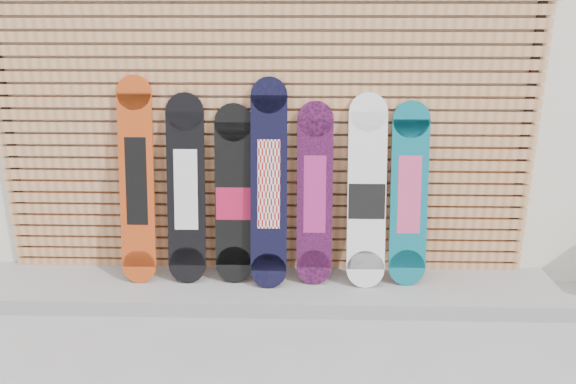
{
  "coord_description": "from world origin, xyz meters",
  "views": [
    {
      "loc": [
        0.15,
        -3.31,
        2.18
      ],
      "look_at": [
        0.04,
        0.75,
        0.85
      ],
      "focal_mm": 35.0,
      "sensor_mm": 36.0,
      "label": 1
    }
  ],
  "objects_px": {
    "snowboard_0": "(137,181)",
    "snowboard_4": "(315,194)",
    "snowboard_1": "(186,190)",
    "snowboard_2": "(234,196)",
    "snowboard_6": "(409,195)",
    "snowboard_5": "(367,193)",
    "snowboard_3": "(269,184)"
  },
  "relations": [
    {
      "from": "snowboard_4",
      "to": "snowboard_5",
      "type": "distance_m",
      "value": 0.4
    },
    {
      "from": "snowboard_3",
      "to": "snowboard_6",
      "type": "distance_m",
      "value": 1.08
    },
    {
      "from": "snowboard_3",
      "to": "snowboard_5",
      "type": "bearing_deg",
      "value": 0.85
    },
    {
      "from": "snowboard_5",
      "to": "snowboard_0",
      "type": "bearing_deg",
      "value": 179.36
    },
    {
      "from": "snowboard_0",
      "to": "snowboard_4",
      "type": "distance_m",
      "value": 1.38
    },
    {
      "from": "snowboard_6",
      "to": "snowboard_0",
      "type": "bearing_deg",
      "value": -179.82
    },
    {
      "from": "snowboard_2",
      "to": "snowboard_1",
      "type": "bearing_deg",
      "value": -179.15
    },
    {
      "from": "snowboard_3",
      "to": "snowboard_4",
      "type": "height_order",
      "value": "snowboard_3"
    },
    {
      "from": "snowboard_4",
      "to": "snowboard_3",
      "type": "bearing_deg",
      "value": -174.22
    },
    {
      "from": "snowboard_4",
      "to": "snowboard_6",
      "type": "bearing_deg",
      "value": 0.15
    },
    {
      "from": "snowboard_4",
      "to": "snowboard_5",
      "type": "relative_size",
      "value": 0.96
    },
    {
      "from": "snowboard_3",
      "to": "snowboard_5",
      "type": "xyz_separation_m",
      "value": [
        0.75,
        0.01,
        -0.07
      ]
    },
    {
      "from": "snowboard_1",
      "to": "snowboard_4",
      "type": "height_order",
      "value": "snowboard_1"
    },
    {
      "from": "snowboard_2",
      "to": "snowboard_5",
      "type": "height_order",
      "value": "snowboard_5"
    },
    {
      "from": "snowboard_4",
      "to": "snowboard_6",
      "type": "distance_m",
      "value": 0.72
    },
    {
      "from": "snowboard_2",
      "to": "snowboard_5",
      "type": "bearing_deg",
      "value": -1.56
    },
    {
      "from": "snowboard_0",
      "to": "snowboard_5",
      "type": "xyz_separation_m",
      "value": [
        1.77,
        -0.02,
        -0.07
      ]
    },
    {
      "from": "snowboard_0",
      "to": "snowboard_1",
      "type": "relative_size",
      "value": 1.09
    },
    {
      "from": "snowboard_4",
      "to": "snowboard_5",
      "type": "xyz_separation_m",
      "value": [
        0.4,
        -0.02,
        0.02
      ]
    },
    {
      "from": "snowboard_1",
      "to": "snowboard_6",
      "type": "relative_size",
      "value": 1.04
    },
    {
      "from": "snowboard_1",
      "to": "snowboard_5",
      "type": "bearing_deg",
      "value": -0.92
    },
    {
      "from": "snowboard_3",
      "to": "snowboard_4",
      "type": "distance_m",
      "value": 0.36
    },
    {
      "from": "snowboard_1",
      "to": "snowboard_2",
      "type": "height_order",
      "value": "snowboard_1"
    },
    {
      "from": "snowboard_0",
      "to": "snowboard_3",
      "type": "distance_m",
      "value": 1.02
    },
    {
      "from": "snowboard_3",
      "to": "snowboard_5",
      "type": "distance_m",
      "value": 0.75
    },
    {
      "from": "snowboard_2",
      "to": "snowboard_3",
      "type": "relative_size",
      "value": 0.87
    },
    {
      "from": "snowboard_5",
      "to": "snowboard_6",
      "type": "xyz_separation_m",
      "value": [
        0.33,
        0.03,
        -0.02
      ]
    },
    {
      "from": "snowboard_3",
      "to": "snowboard_0",
      "type": "bearing_deg",
      "value": 178.27
    },
    {
      "from": "snowboard_0",
      "to": "snowboard_3",
      "type": "bearing_deg",
      "value": -1.73
    },
    {
      "from": "snowboard_5",
      "to": "snowboard_3",
      "type": "bearing_deg",
      "value": -179.15
    },
    {
      "from": "snowboard_3",
      "to": "snowboard_6",
      "type": "bearing_deg",
      "value": 1.99
    },
    {
      "from": "snowboard_2",
      "to": "snowboard_4",
      "type": "bearing_deg",
      "value": -0.3
    }
  ]
}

